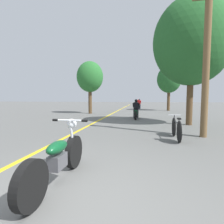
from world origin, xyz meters
The scene contains 11 objects.
ground_plane centered at (0.00, 0.00, 0.00)m, with size 120.00×120.00×0.00m, color #60605E.
lane_stripe_center centered at (-1.70, 12.53, 0.00)m, with size 0.14×48.00×0.01m, color yellow.
utility_pole centered at (3.31, 4.76, 2.86)m, with size 1.10×0.24×5.55m.
roadside_tree_right_near centered at (3.53, 7.75, 4.35)m, with size 3.94×3.54×6.62m.
roadside_tree_right_far centered at (3.94, 18.39, 3.50)m, with size 2.63×2.37×5.05m.
roadside_tree_left centered at (-3.72, 13.45, 3.34)m, with size 2.43×2.18×4.77m.
motorcycle_foreground centered at (-0.32, 0.57, 0.43)m, with size 0.71×2.09×1.03m.
motorcycle_rider_lead centered at (0.61, 10.21, 0.51)m, with size 0.50×2.02×1.35m.
motorcycle_rider_mid centered at (0.62, 21.25, 0.51)m, with size 0.50×2.15×1.35m.
motorcycle_rider_far centered at (0.24, 31.53, 0.50)m, with size 0.50×2.00×1.31m.
bicycle_parked centered at (2.25, 4.23, 0.38)m, with size 0.44×1.70×0.82m.
Camera 1 is at (1.07, -2.12, 1.45)m, focal length 28.00 mm.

